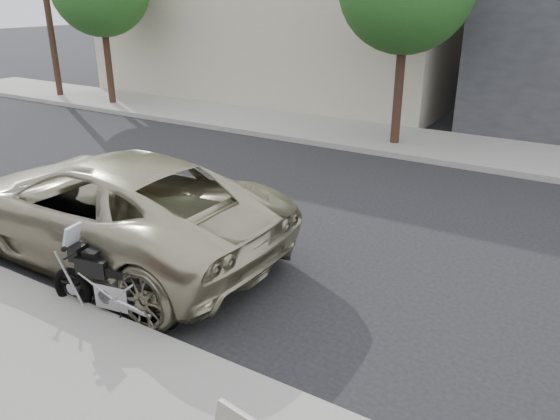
# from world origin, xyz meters

# --- Properties ---
(ground) EXTENTS (120.00, 120.00, 0.00)m
(ground) POSITION_xyz_m (0.00, 0.00, 0.00)
(ground) COLOR black
(ground) RESTS_ON ground
(far_sidewalk) EXTENTS (44.00, 3.00, 0.15)m
(far_sidewalk) POSITION_xyz_m (0.00, -6.50, 0.07)
(far_sidewalk) COLOR gray
(far_sidewalk) RESTS_ON ground
(utility_pole) EXTENTS (0.24, 0.24, 6.70)m
(utility_pole) POSITION_xyz_m (16.00, -6.00, 3.50)
(utility_pole) COLOR #342117
(utility_pole) RESTS_ON far_sidewalk
(motorcycle) EXTENTS (1.95, 0.84, 1.24)m
(motorcycle) POSITION_xyz_m (1.88, 3.86, 0.54)
(motorcycle) COLOR black
(motorcycle) RESTS_ON ground
(minivan) EXTENTS (5.96, 2.78, 1.65)m
(minivan) POSITION_xyz_m (3.51, 2.60, 0.83)
(minivan) COLOR tan
(minivan) RESTS_ON ground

